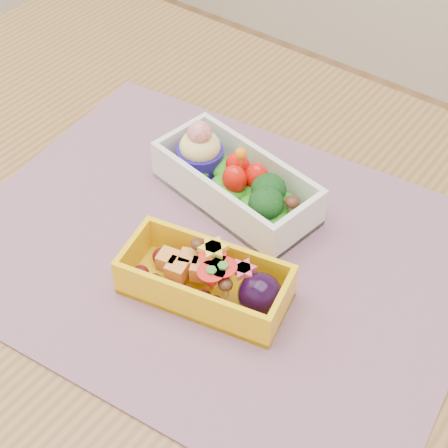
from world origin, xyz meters
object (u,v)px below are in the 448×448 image
Objects in this scene: table at (222,324)px; bento_white at (235,182)px; placemat at (216,249)px; bento_yellow at (208,280)px.

bento_white reaches higher than table.
placemat is 0.07m from bento_yellow.
placemat is 3.01× the size of bento_yellow.
table is 5.91× the size of bento_white.
placemat is (-0.02, 0.02, 0.10)m from table.
table is 6.75× the size of bento_yellow.
bento_white is 1.14× the size of bento_yellow.
bento_white reaches higher than placemat.
bento_white is (-0.03, 0.07, 0.03)m from placemat.
placemat is at bearing 141.70° from table.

